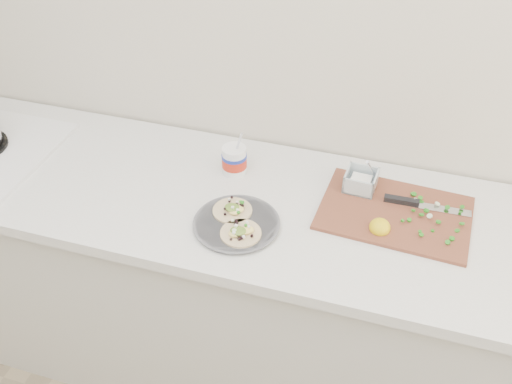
# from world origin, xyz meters

# --- Properties ---
(counter) EXTENTS (2.44, 0.66, 0.90)m
(counter) POSITION_xyz_m (0.00, 1.43, 0.45)
(counter) COLOR beige
(counter) RESTS_ON ground
(taco_plate) EXTENTS (0.26, 0.26, 0.04)m
(taco_plate) POSITION_xyz_m (0.08, 1.29, 0.92)
(taco_plate) COLOR #58585E
(taco_plate) RESTS_ON counter
(tub) EXTENTS (0.08, 0.08, 0.19)m
(tub) POSITION_xyz_m (-0.01, 1.54, 0.96)
(tub) COLOR white
(tub) RESTS_ON counter
(cutboard) EXTENTS (0.47, 0.34, 0.07)m
(cutboard) POSITION_xyz_m (0.51, 1.49, 0.92)
(cutboard) COLOR brown
(cutboard) RESTS_ON counter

